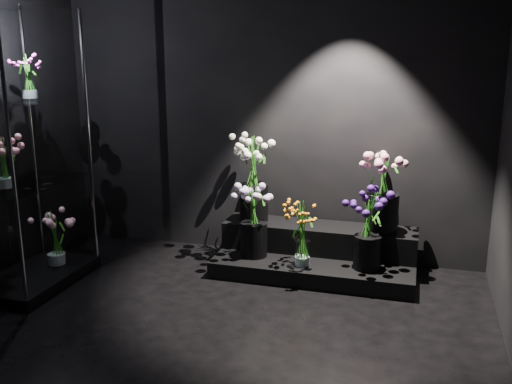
% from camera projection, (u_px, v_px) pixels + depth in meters
% --- Properties ---
extents(floor, '(4.00, 4.00, 0.00)m').
position_uv_depth(floor, '(189.00, 352.00, 3.73)').
color(floor, black).
rests_on(floor, ground).
extents(wall_back, '(4.00, 0.00, 4.00)m').
position_uv_depth(wall_back, '(269.00, 108.00, 5.25)').
color(wall_back, black).
rests_on(wall_back, floor).
extents(display_riser, '(1.73, 0.77, 0.38)m').
position_uv_depth(display_riser, '(316.00, 253.00, 5.08)').
color(display_riser, black).
rests_on(display_riser, floor).
extents(display_case, '(0.61, 1.02, 2.25)m').
position_uv_depth(display_case, '(24.00, 152.00, 4.54)').
color(display_case, black).
rests_on(display_case, floor).
extents(bouquet_orange_bells, '(0.29, 0.29, 0.56)m').
position_uv_depth(bouquet_orange_bells, '(303.00, 233.00, 4.76)').
color(bouquet_orange_bells, white).
rests_on(bouquet_orange_bells, display_riser).
extents(bouquet_lilac, '(0.37, 0.37, 0.66)m').
position_uv_depth(bouquet_lilac, '(254.00, 215.00, 4.97)').
color(bouquet_lilac, black).
rests_on(bouquet_lilac, display_riser).
extents(bouquet_purple, '(0.44, 0.44, 0.65)m').
position_uv_depth(bouquet_purple, '(368.00, 226.00, 4.67)').
color(bouquet_purple, black).
rests_on(bouquet_purple, display_riser).
extents(bouquet_cream_roses, '(0.41, 0.41, 0.77)m').
position_uv_depth(bouquet_cream_roses, '(254.00, 175.00, 5.16)').
color(bouquet_cream_roses, black).
rests_on(bouquet_cream_roses, display_riser).
extents(bouquet_pink_roses, '(0.52, 0.52, 0.70)m').
position_uv_depth(bouquet_pink_roses, '(383.00, 187.00, 4.85)').
color(bouquet_pink_roses, black).
rests_on(bouquet_pink_roses, display_riser).
extents(bouquet_case_pink, '(0.36, 0.36, 0.40)m').
position_uv_depth(bouquet_case_pink, '(3.00, 161.00, 4.38)').
color(bouquet_case_pink, white).
rests_on(bouquet_case_pink, display_case).
extents(bouquet_case_magenta, '(0.28, 0.28, 0.35)m').
position_uv_depth(bouquet_case_magenta, '(28.00, 76.00, 4.54)').
color(bouquet_case_magenta, white).
rests_on(bouquet_case_magenta, display_case).
extents(bouquet_case_base_pink, '(0.45, 0.45, 0.50)m').
position_uv_depth(bouquet_case_base_pink, '(54.00, 235.00, 4.91)').
color(bouquet_case_base_pink, white).
rests_on(bouquet_case_base_pink, display_case).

